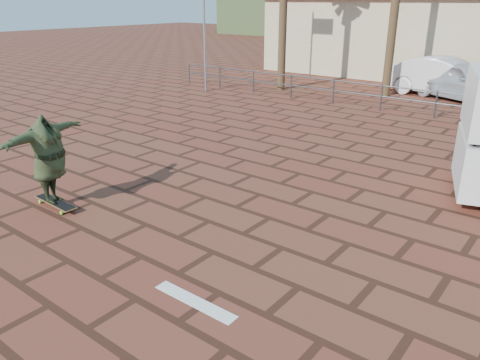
# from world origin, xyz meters

# --- Properties ---
(ground) EXTENTS (120.00, 120.00, 0.00)m
(ground) POSITION_xyz_m (0.00, 0.00, 0.00)
(ground) COLOR brown
(ground) RESTS_ON ground
(paint_stripe) EXTENTS (1.40, 0.22, 0.01)m
(paint_stripe) POSITION_xyz_m (0.70, -1.20, 0.00)
(paint_stripe) COLOR white
(paint_stripe) RESTS_ON ground
(guardrail) EXTENTS (24.06, 0.06, 1.00)m
(guardrail) POSITION_xyz_m (0.00, 12.00, 0.68)
(guardrail) COLOR #47494F
(guardrail) RESTS_ON ground
(building_west) EXTENTS (12.60, 7.60, 4.50)m
(building_west) POSITION_xyz_m (-6.00, 22.00, 2.28)
(building_west) COLOR beige
(building_west) RESTS_ON ground
(longboard) EXTENTS (1.23, 0.32, 0.12)m
(longboard) POSITION_xyz_m (-3.75, -0.59, 0.10)
(longboard) COLOR olive
(longboard) RESTS_ON ground
(skateboarder) EXTENTS (1.22, 2.30, 1.81)m
(skateboarder) POSITION_xyz_m (-3.75, -0.59, 1.02)
(skateboarder) COLOR #2E391E
(skateboarder) RESTS_ON longboard
(car_silver) EXTENTS (5.03, 3.69, 1.59)m
(car_silver) POSITION_xyz_m (-0.11, 16.00, 0.80)
(car_silver) COLOR silver
(car_silver) RESTS_ON ground
(car_white) EXTENTS (5.17, 2.29, 1.65)m
(car_white) POSITION_xyz_m (-0.95, 16.44, 0.82)
(car_white) COLOR white
(car_white) RESTS_ON ground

